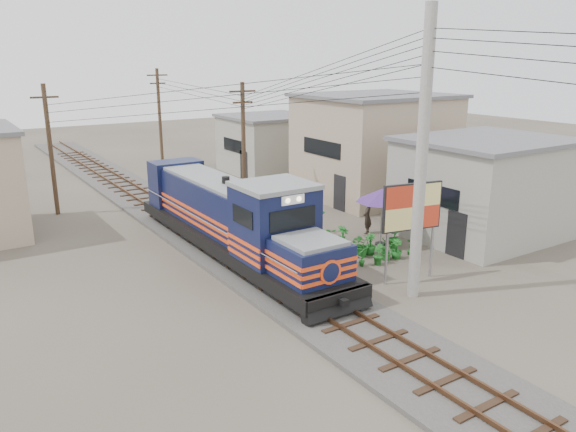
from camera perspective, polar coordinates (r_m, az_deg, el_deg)
ground at (r=19.20m, az=3.94°, el=-9.84°), size 120.00×120.00×0.00m
ballast at (r=27.27m, az=-8.69°, el=-1.91°), size 3.60×70.00×0.16m
track at (r=27.21m, az=-8.71°, el=-1.55°), size 1.15×70.00×0.12m
locomotive at (r=24.00m, az=-5.63°, el=-0.36°), size 2.76×15.00×3.72m
utility_pole_main at (r=19.56m, az=13.41°, el=5.67°), size 0.40×0.40×10.00m
wooden_pole_mid at (r=31.90m, az=-4.54°, el=7.45°), size 1.60×0.24×7.00m
wooden_pole_far at (r=44.71m, az=-12.90°, el=9.84°), size 1.60×0.24×7.50m
wooden_pole_left at (r=32.60m, az=-23.00°, el=6.43°), size 1.60×0.24×7.00m
power_lines at (r=24.57m, az=-8.25°, el=13.95°), size 9.65×19.00×3.30m
shophouse_front at (r=28.27m, az=19.31°, el=2.80°), size 7.35×6.30×4.70m
shophouse_mid at (r=34.92m, az=8.80°, el=7.10°), size 8.40×7.35×6.20m
shophouse_back at (r=42.19m, az=-1.89°, el=7.39°), size 6.30×6.30×4.20m
billboard at (r=21.40m, az=12.51°, el=0.67°), size 2.47×0.57×3.84m
market_umbrella at (r=25.49m, az=9.59°, el=2.08°), size 2.98×2.98×2.66m
vendor at (r=27.48m, az=8.07°, el=-0.13°), size 0.71×0.68×1.64m
plant_nursery at (r=24.57m, az=7.65°, el=-2.87°), size 3.54×3.12×1.11m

